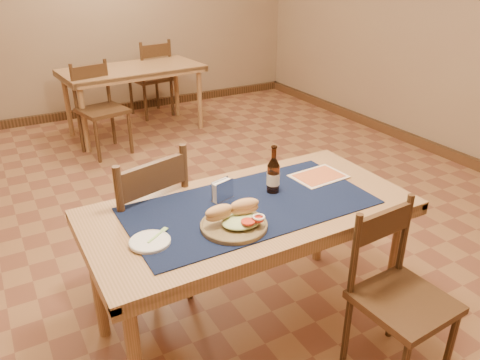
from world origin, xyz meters
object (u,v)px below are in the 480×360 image
back_table (132,75)px  chair_main_far (141,227)px  main_table (250,221)px  napkin_holder (223,191)px  sandwich_plate (235,221)px  chair_main_near (398,294)px  beer_bottle (273,175)px

back_table → chair_main_far: 3.05m
main_table → napkin_holder: size_ratio=12.60×
sandwich_plate → napkin_holder: size_ratio=2.40×
chair_main_near → napkin_holder: (-0.55, 0.70, 0.36)m
chair_main_near → back_table: bearing=89.8°
chair_main_near → main_table: bearing=128.1°
napkin_holder → main_table: bearing=-52.8°
sandwich_plate → beer_bottle: bearing=32.1°
main_table → sandwich_plate: 0.25m
back_table → sandwich_plate: (-0.63, -3.52, 0.12)m
sandwich_plate → napkin_holder: 0.27m
chair_main_near → sandwich_plate: (-0.62, 0.44, 0.34)m
main_table → chair_main_far: bearing=132.3°
chair_main_near → sandwich_plate: size_ratio=2.80×
back_table → sandwich_plate: sandwich_plate is taller
back_table → main_table: bearing=-97.9°
chair_main_far → beer_bottle: bearing=-33.5°
chair_main_far → beer_bottle: size_ratio=3.93×
main_table → chair_main_near: 0.77m
napkin_holder → sandwich_plate: bearing=-105.3°
main_table → chair_main_far: 0.64m
main_table → chair_main_far: (-0.42, 0.46, -0.15)m
back_table → beer_bottle: size_ratio=6.24×
main_table → chair_main_far: size_ratio=1.62×
chair_main_near → sandwich_plate: 0.83m
chair_main_near → sandwich_plate: bearing=144.7°
back_table → chair_main_far: (-0.89, -2.92, -0.15)m
chair_main_near → beer_bottle: bearing=113.4°
back_table → beer_bottle: 3.33m
main_table → chair_main_near: bearing=-51.9°
chair_main_near → napkin_holder: 0.96m
sandwich_plate → beer_bottle: 0.40m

